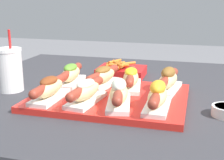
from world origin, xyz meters
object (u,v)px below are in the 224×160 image
at_px(drink_cup, 9,70).
at_px(hot_dog_0, 49,88).
at_px(hot_dog_1, 86,91).
at_px(hot_dog_4, 71,74).
at_px(hot_dog_5, 103,76).
at_px(fries_basket, 121,71).
at_px(hot_dog_3, 158,96).
at_px(hot_dog_7, 168,80).
at_px(serving_tray, 110,97).
at_px(hot_dog_6, 131,78).
at_px(hot_dog_2, 119,93).

bearing_deg(drink_cup, hot_dog_0, -27.08).
bearing_deg(hot_dog_1, hot_dog_4, 124.74).
relative_size(hot_dog_5, fries_basket, 1.11).
relative_size(hot_dog_3, hot_dog_4, 1.00).
bearing_deg(hot_dog_7, hot_dog_0, -151.12).
distance_m(serving_tray, hot_dog_5, 0.11).
distance_m(hot_dog_6, fries_basket, 0.23).
distance_m(hot_dog_1, hot_dog_4, 0.20).
bearing_deg(hot_dog_2, hot_dog_6, 90.95).
bearing_deg(drink_cup, hot_dog_2, -13.44).
bearing_deg(serving_tray, fries_basket, 97.46).
bearing_deg(hot_dog_2, hot_dog_3, 2.59).
bearing_deg(fries_basket, hot_dog_4, -119.98).
xyz_separation_m(serving_tray, hot_dog_1, (-0.05, -0.09, 0.04)).
relative_size(hot_dog_1, hot_dog_6, 1.01).
height_order(drink_cup, fries_basket, drink_cup).
height_order(serving_tray, drink_cup, drink_cup).
distance_m(hot_dog_1, drink_cup, 0.31).
xyz_separation_m(hot_dog_5, drink_cup, (-0.30, -0.07, 0.02)).
bearing_deg(hot_dog_4, hot_dog_2, -38.34).
distance_m(serving_tray, fries_basket, 0.29).
bearing_deg(hot_dog_2, serving_tray, 119.44).
xyz_separation_m(hot_dog_2, fries_basket, (-0.09, 0.37, -0.03)).
xyz_separation_m(hot_dog_1, hot_dog_3, (0.20, 0.01, 0.00)).
height_order(hot_dog_1, hot_dog_7, hot_dog_7).
bearing_deg(hot_dog_5, hot_dog_7, 0.69).
bearing_deg(hot_dog_6, fries_basket, 111.72).
height_order(serving_tray, hot_dog_0, hot_dog_0).
relative_size(hot_dog_6, hot_dog_7, 1.00).
bearing_deg(hot_dog_1, hot_dog_3, 1.57).
height_order(hot_dog_0, hot_dog_3, hot_dog_3).
bearing_deg(hot_dog_0, hot_dog_1, 1.36).
xyz_separation_m(hot_dog_0, hot_dog_7, (0.32, 0.17, 0.00)).
bearing_deg(hot_dog_4, fries_basket, 60.02).
distance_m(hot_dog_0, hot_dog_3, 0.31).
xyz_separation_m(hot_dog_0, hot_dog_3, (0.31, 0.01, 0.00)).
distance_m(hot_dog_0, drink_cup, 0.21).
height_order(hot_dog_2, hot_dog_3, same).
xyz_separation_m(serving_tray, hot_dog_6, (0.04, 0.08, 0.04)).
relative_size(hot_dog_4, hot_dog_5, 1.01).
bearing_deg(drink_cup, hot_dog_7, 8.69).
distance_m(serving_tray, hot_dog_2, 0.11).
relative_size(serving_tray, hot_dog_7, 2.26).
xyz_separation_m(hot_dog_1, hot_dog_4, (-0.11, 0.16, 0.00)).
distance_m(hot_dog_2, hot_dog_3, 0.10).
bearing_deg(hot_dog_7, fries_basket, 134.32).
relative_size(serving_tray, drink_cup, 2.23).
xyz_separation_m(hot_dog_3, hot_dog_4, (-0.31, 0.16, -0.00)).
bearing_deg(hot_dog_2, hot_dog_7, 56.39).
height_order(hot_dog_7, drink_cup, drink_cup).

